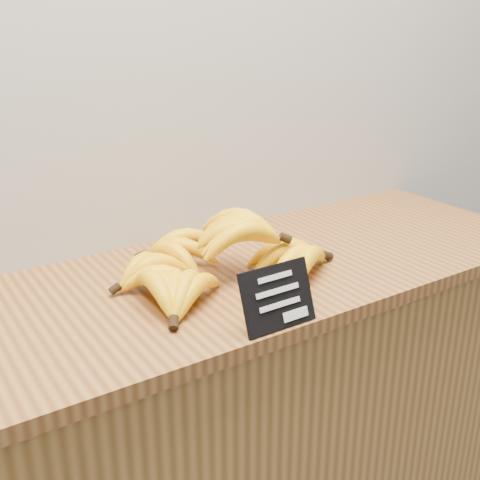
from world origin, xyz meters
The scene contains 4 objects.
counter centered at (-0.02, 2.75, 0.45)m, with size 1.44×0.50×0.90m, color olive.
counter_top centered at (-0.02, 2.75, 0.92)m, with size 1.56×0.54×0.03m, color #925E2D.
chalkboard_sign centered at (-0.06, 2.51, 0.98)m, with size 0.14×0.01×0.11m, color black.
banana_pile centered at (-0.06, 2.73, 0.97)m, with size 0.52×0.41×0.12m.
Camera 1 is at (-0.63, 1.76, 1.45)m, focal length 45.00 mm.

